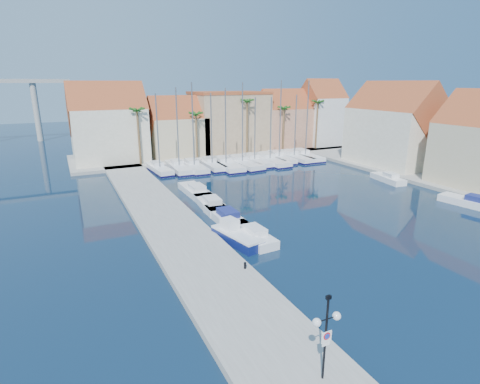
% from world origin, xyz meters
% --- Properties ---
extents(ground, '(260.00, 260.00, 0.00)m').
position_xyz_m(ground, '(0.00, 0.00, 0.00)').
color(ground, '#081C32').
rests_on(ground, ground).
extents(quay_west, '(6.00, 77.00, 0.50)m').
position_xyz_m(quay_west, '(-9.00, 13.50, 0.25)').
color(quay_west, gray).
rests_on(quay_west, ground).
extents(shore_north, '(54.00, 16.00, 0.50)m').
position_xyz_m(shore_north, '(10.00, 48.00, 0.25)').
color(shore_north, gray).
rests_on(shore_north, ground).
extents(shore_east, '(12.00, 60.00, 0.50)m').
position_xyz_m(shore_east, '(32.00, 15.00, 0.25)').
color(shore_east, gray).
rests_on(shore_east, ground).
extents(lamp_post, '(1.49, 0.40, 4.39)m').
position_xyz_m(lamp_post, '(-8.12, -9.65, 3.38)').
color(lamp_post, black).
rests_on(lamp_post, quay_west).
extents(bollard, '(0.19, 0.19, 0.48)m').
position_xyz_m(bollard, '(-6.60, 1.49, 0.74)').
color(bollard, black).
rests_on(bollard, quay_west).
extents(fishing_boat, '(2.95, 5.83, 1.95)m').
position_xyz_m(fishing_boat, '(-4.72, 7.04, 0.65)').
color(fishing_boat, '#0E1955').
rests_on(fishing_boat, ground).
extents(motorboat_west_0, '(2.37, 6.41, 1.40)m').
position_xyz_m(motorboat_west_0, '(-3.18, 7.02, 0.51)').
color(motorboat_west_0, white).
rests_on(motorboat_west_0, ground).
extents(motorboat_west_1, '(2.25, 7.00, 1.40)m').
position_xyz_m(motorboat_west_1, '(-3.42, 12.37, 0.51)').
color(motorboat_west_1, white).
rests_on(motorboat_west_1, ground).
extents(motorboat_west_2, '(2.71, 7.14, 1.40)m').
position_xyz_m(motorboat_west_2, '(-3.24, 16.96, 0.51)').
color(motorboat_west_2, white).
rests_on(motorboat_west_2, ground).
extents(motorboat_west_3, '(2.37, 7.28, 1.40)m').
position_xyz_m(motorboat_west_3, '(-3.04, 22.81, 0.51)').
color(motorboat_west_3, white).
rests_on(motorboat_west_3, ground).
extents(motorboat_east_0, '(3.23, 7.02, 1.40)m').
position_xyz_m(motorboat_east_0, '(24.02, 4.36, 0.51)').
color(motorboat_east_0, white).
rests_on(motorboat_east_0, ground).
extents(motorboat_east_1, '(2.70, 6.00, 1.40)m').
position_xyz_m(motorboat_east_1, '(23.99, 16.74, 0.51)').
color(motorboat_east_1, white).
rests_on(motorboat_east_1, ground).
extents(sailboat_0, '(2.78, 8.44, 12.15)m').
position_xyz_m(sailboat_0, '(-4.22, 36.81, 0.61)').
color(sailboat_0, white).
rests_on(sailboat_0, ground).
extents(sailboat_1, '(2.86, 9.54, 13.04)m').
position_xyz_m(sailboat_1, '(-1.11, 36.57, 0.60)').
color(sailboat_1, white).
rests_on(sailboat_1, ground).
extents(sailboat_2, '(2.70, 9.44, 13.77)m').
position_xyz_m(sailboat_2, '(1.23, 36.03, 0.61)').
color(sailboat_2, white).
rests_on(sailboat_2, ground).
extents(sailboat_3, '(2.63, 9.22, 12.12)m').
position_xyz_m(sailboat_3, '(4.40, 36.25, 0.59)').
color(sailboat_3, white).
rests_on(sailboat_3, ground).
extents(sailboat_4, '(3.33, 11.32, 12.88)m').
position_xyz_m(sailboat_4, '(6.55, 35.53, 0.57)').
color(sailboat_4, white).
rests_on(sailboat_4, ground).
extents(sailboat_5, '(3.83, 11.39, 13.74)m').
position_xyz_m(sailboat_5, '(9.46, 35.45, 0.58)').
color(sailboat_5, white).
rests_on(sailboat_5, ground).
extents(sailboat_6, '(2.85, 10.10, 11.36)m').
position_xyz_m(sailboat_6, '(12.20, 36.07, 0.57)').
color(sailboat_6, white).
rests_on(sailboat_6, ground).
extents(sailboat_7, '(3.07, 11.10, 11.36)m').
position_xyz_m(sailboat_7, '(14.92, 35.50, 0.56)').
color(sailboat_7, white).
rests_on(sailboat_7, ground).
extents(sailboat_8, '(3.17, 10.03, 14.06)m').
position_xyz_m(sailboat_8, '(17.52, 36.56, 0.61)').
color(sailboat_8, white).
rests_on(sailboat_8, ground).
extents(sailboat_9, '(3.45, 10.60, 11.66)m').
position_xyz_m(sailboat_9, '(20.40, 36.16, 0.57)').
color(sailboat_9, white).
rests_on(sailboat_9, ground).
extents(sailboat_10, '(3.58, 10.76, 14.07)m').
position_xyz_m(sailboat_10, '(22.98, 36.21, 0.60)').
color(sailboat_10, white).
rests_on(sailboat_10, ground).
extents(building_0, '(12.30, 9.00, 13.50)m').
position_xyz_m(building_0, '(-10.00, 47.00, 6.52)').
color(building_0, beige).
rests_on(building_0, shore_north).
extents(building_1, '(10.30, 8.00, 11.00)m').
position_xyz_m(building_1, '(2.00, 47.00, 5.30)').
color(building_1, '#C8B88D').
rests_on(building_1, shore_north).
extents(building_2, '(14.20, 10.20, 11.50)m').
position_xyz_m(building_2, '(13.00, 48.00, 6.26)').
color(building_2, tan).
rests_on(building_2, shore_north).
extents(building_3, '(10.30, 8.00, 12.00)m').
position_xyz_m(building_3, '(25.00, 47.00, 5.86)').
color(building_3, '#B4735B').
rests_on(building_3, shore_north).
extents(building_4, '(8.30, 8.00, 14.00)m').
position_xyz_m(building_4, '(34.00, 46.00, 6.97)').
color(building_4, silver).
rests_on(building_4, shore_north).
extents(building_6, '(9.00, 14.30, 13.50)m').
position_xyz_m(building_6, '(32.00, 24.00, 6.52)').
color(building_6, beige).
rests_on(building_6, shore_east).
extents(palm_0, '(2.60, 2.60, 10.15)m').
position_xyz_m(palm_0, '(-6.00, 42.00, 9.08)').
color(palm_0, brown).
rests_on(palm_0, shore_north).
extents(palm_1, '(2.60, 2.60, 9.15)m').
position_xyz_m(palm_1, '(4.00, 42.00, 8.14)').
color(palm_1, brown).
rests_on(palm_1, shore_north).
extents(palm_2, '(2.60, 2.60, 11.15)m').
position_xyz_m(palm_2, '(14.00, 42.00, 10.02)').
color(palm_2, brown).
rests_on(palm_2, shore_north).
extents(palm_3, '(2.60, 2.60, 9.65)m').
position_xyz_m(palm_3, '(22.00, 42.00, 8.61)').
color(palm_3, brown).
rests_on(palm_3, shore_north).
extents(palm_4, '(2.60, 2.60, 10.65)m').
position_xyz_m(palm_4, '(30.00, 42.00, 9.55)').
color(palm_4, brown).
rests_on(palm_4, shore_north).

